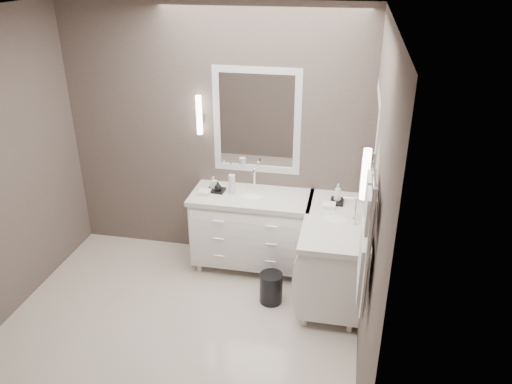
% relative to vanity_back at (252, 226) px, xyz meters
% --- Properties ---
extents(floor, '(3.20, 3.00, 0.01)m').
position_rel_vanity_back_xyz_m(floor, '(-0.45, -1.23, -0.49)').
color(floor, beige).
rests_on(floor, ground).
extents(ceiling, '(3.20, 3.00, 0.01)m').
position_rel_vanity_back_xyz_m(ceiling, '(-0.45, -1.23, 2.22)').
color(ceiling, white).
rests_on(ceiling, wall_back).
extents(wall_back, '(3.20, 0.01, 2.70)m').
position_rel_vanity_back_xyz_m(wall_back, '(-0.45, 0.28, 0.86)').
color(wall_back, '#534843').
rests_on(wall_back, floor).
extents(wall_front, '(3.20, 0.01, 2.70)m').
position_rel_vanity_back_xyz_m(wall_front, '(-0.45, -2.73, 0.86)').
color(wall_front, '#534843').
rests_on(wall_front, floor).
extents(wall_right, '(0.01, 3.00, 2.70)m').
position_rel_vanity_back_xyz_m(wall_right, '(1.15, -1.23, 0.86)').
color(wall_right, '#534843').
rests_on(wall_right, floor).
extents(vanity_back, '(1.24, 0.59, 0.97)m').
position_rel_vanity_back_xyz_m(vanity_back, '(0.00, 0.00, 0.00)').
color(vanity_back, white).
rests_on(vanity_back, floor).
extents(vanity_right, '(0.59, 1.24, 0.97)m').
position_rel_vanity_back_xyz_m(vanity_right, '(0.88, -0.33, 0.00)').
color(vanity_right, white).
rests_on(vanity_right, floor).
extents(mirror_back, '(0.90, 0.02, 1.10)m').
position_rel_vanity_back_xyz_m(mirror_back, '(-0.00, 0.26, 1.06)').
color(mirror_back, white).
rests_on(mirror_back, wall_back).
extents(mirror_right, '(0.02, 0.90, 1.10)m').
position_rel_vanity_back_xyz_m(mirror_right, '(1.14, -0.43, 1.06)').
color(mirror_right, white).
rests_on(mirror_right, wall_right).
extents(sconce_back, '(0.06, 0.06, 0.40)m').
position_rel_vanity_back_xyz_m(sconce_back, '(-0.58, 0.20, 1.11)').
color(sconce_back, white).
rests_on(sconce_back, wall_back).
extents(sconce_right, '(0.06, 0.06, 0.40)m').
position_rel_vanity_back_xyz_m(sconce_right, '(1.08, -1.01, 1.11)').
color(sconce_right, white).
rests_on(sconce_right, wall_right).
extents(towel_bar_corner, '(0.03, 0.22, 0.30)m').
position_rel_vanity_back_xyz_m(towel_bar_corner, '(1.09, 0.13, 0.63)').
color(towel_bar_corner, white).
rests_on(towel_bar_corner, wall_right).
extents(towel_ladder, '(0.06, 0.58, 0.90)m').
position_rel_vanity_back_xyz_m(towel_ladder, '(1.10, -1.63, 0.91)').
color(towel_ladder, white).
rests_on(towel_ladder, wall_right).
extents(waste_bin, '(0.27, 0.27, 0.31)m').
position_rel_vanity_back_xyz_m(waste_bin, '(0.31, -0.58, -0.33)').
color(waste_bin, black).
rests_on(waste_bin, floor).
extents(amenity_tray_back, '(0.19, 0.15, 0.03)m').
position_rel_vanity_back_xyz_m(amenity_tray_back, '(-0.38, 0.02, 0.38)').
color(amenity_tray_back, black).
rests_on(amenity_tray_back, vanity_back).
extents(amenity_tray_right, '(0.13, 0.18, 0.03)m').
position_rel_vanity_back_xyz_m(amenity_tray_right, '(0.87, 0.00, 0.38)').
color(amenity_tray_right, black).
rests_on(amenity_tray_right, vanity_right).
extents(water_bottle, '(0.07, 0.07, 0.20)m').
position_rel_vanity_back_xyz_m(water_bottle, '(-0.21, 0.01, 0.46)').
color(water_bottle, silver).
rests_on(water_bottle, vanity_back).
extents(soap_bottle_a, '(0.07, 0.07, 0.12)m').
position_rel_vanity_back_xyz_m(soap_bottle_a, '(-0.41, 0.04, 0.45)').
color(soap_bottle_a, white).
rests_on(soap_bottle_a, amenity_tray_back).
extents(soap_bottle_b, '(0.10, 0.10, 0.09)m').
position_rel_vanity_back_xyz_m(soap_bottle_b, '(-0.35, -0.01, 0.44)').
color(soap_bottle_b, black).
rests_on(soap_bottle_b, amenity_tray_back).
extents(soap_bottle_c, '(0.08, 0.08, 0.17)m').
position_rel_vanity_back_xyz_m(soap_bottle_c, '(0.87, 0.00, 0.48)').
color(soap_bottle_c, white).
rests_on(soap_bottle_c, amenity_tray_right).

